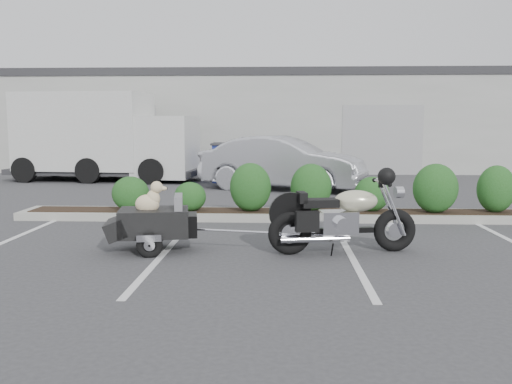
{
  "coord_description": "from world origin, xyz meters",
  "views": [
    {
      "loc": [
        0.18,
        -8.47,
        1.85
      ],
      "look_at": [
        -0.22,
        0.43,
        0.75
      ],
      "focal_mm": 38.0,
      "sensor_mm": 36.0,
      "label": 1
    }
  ],
  "objects_px": {
    "pet_trailer": "(153,221)",
    "sedan": "(282,163)",
    "delivery_truck": "(105,139)",
    "motorcycle": "(343,219)",
    "dumpster": "(241,162)"
  },
  "relations": [
    {
      "from": "pet_trailer",
      "to": "sedan",
      "type": "height_order",
      "value": "sedan"
    },
    {
      "from": "pet_trailer",
      "to": "delivery_truck",
      "type": "distance_m",
      "value": 10.98
    },
    {
      "from": "sedan",
      "to": "motorcycle",
      "type": "bearing_deg",
      "value": -154.69
    },
    {
      "from": "motorcycle",
      "to": "sedan",
      "type": "bearing_deg",
      "value": 86.35
    },
    {
      "from": "sedan",
      "to": "dumpster",
      "type": "height_order",
      "value": "sedan"
    },
    {
      "from": "pet_trailer",
      "to": "sedan",
      "type": "xyz_separation_m",
      "value": [
        1.94,
        7.78,
        0.33
      ]
    },
    {
      "from": "pet_trailer",
      "to": "delivery_truck",
      "type": "bearing_deg",
      "value": 101.63
    },
    {
      "from": "motorcycle",
      "to": "pet_trailer",
      "type": "bearing_deg",
      "value": 169.78
    },
    {
      "from": "delivery_truck",
      "to": "motorcycle",
      "type": "bearing_deg",
      "value": -51.28
    },
    {
      "from": "pet_trailer",
      "to": "dumpster",
      "type": "bearing_deg",
      "value": 76.79
    },
    {
      "from": "motorcycle",
      "to": "dumpster",
      "type": "distance_m",
      "value": 10.34
    },
    {
      "from": "pet_trailer",
      "to": "sedan",
      "type": "bearing_deg",
      "value": 66.14
    },
    {
      "from": "sedan",
      "to": "dumpster",
      "type": "bearing_deg",
      "value": 49.37
    },
    {
      "from": "pet_trailer",
      "to": "motorcycle",
      "type": "bearing_deg",
      "value": -10.22
    },
    {
      "from": "pet_trailer",
      "to": "delivery_truck",
      "type": "xyz_separation_m",
      "value": [
        -4.01,
        10.17,
        0.95
      ]
    }
  ]
}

